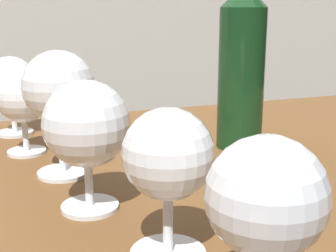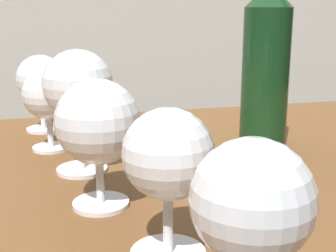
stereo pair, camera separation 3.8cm
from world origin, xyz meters
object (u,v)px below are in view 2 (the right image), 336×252
object	(u,v)px
wine_glass_amber	(48,96)
wine_bottle	(266,63)
wine_glass_pinot	(98,124)
wine_glass_cabernet	(252,204)
wine_glass_port	(78,88)
wine_glass_white	(41,80)
wine_glass_chardonnay	(168,157)

from	to	relation	value
wine_glass_amber	wine_bottle	distance (m)	0.33
wine_glass_pinot	wine_glass_cabernet	bearing A→B (deg)	-73.12
wine_glass_port	wine_bottle	xyz separation A→B (m)	(0.28, 0.03, 0.02)
wine_glass_pinot	wine_glass_white	bearing A→B (deg)	100.02
wine_glass_chardonnay	wine_bottle	world-z (taller)	wine_bottle
wine_glass_cabernet	wine_bottle	world-z (taller)	wine_bottle
wine_glass_cabernet	wine_glass_white	xyz separation A→B (m)	(-0.13, 0.58, -0.00)
wine_glass_chardonnay	wine_glass_white	bearing A→B (deg)	102.72
wine_glass_pinot	wine_glass_port	bearing A→B (deg)	95.77
wine_glass_amber	wine_glass_white	world-z (taller)	wine_glass_white
wine_glass_chardonnay	wine_glass_port	size ratio (longest dim) A/B	0.83
wine_glass_chardonnay	wine_glass_amber	xyz separation A→B (m)	(-0.10, 0.35, -0.01)
wine_glass_pinot	wine_bottle	world-z (taller)	wine_bottle
wine_glass_port	wine_glass_white	xyz separation A→B (m)	(-0.05, 0.23, -0.02)
wine_glass_amber	wine_glass_chardonnay	bearing A→B (deg)	-74.85
wine_glass_chardonnay	wine_glass_port	world-z (taller)	wine_glass_port
wine_glass_cabernet	wine_glass_white	bearing A→B (deg)	102.82
wine_glass_chardonnay	wine_glass_amber	size ratio (longest dim) A/B	1.07
wine_glass_cabernet	wine_glass_chardonnay	world-z (taller)	wine_glass_cabernet
wine_glass_cabernet	wine_glass_port	size ratio (longest dim) A/B	0.84
wine_glass_amber	wine_bottle	world-z (taller)	wine_bottle
wine_glass_cabernet	wine_glass_port	distance (m)	0.36
wine_glass_port	wine_glass_amber	distance (m)	0.12
wine_glass_cabernet	wine_glass_chardonnay	size ratio (longest dim) A/B	1.02
wine_glass_chardonnay	wine_glass_white	distance (m)	0.49
wine_glass_chardonnay	wine_glass_white	xyz separation A→B (m)	(-0.11, 0.47, -0.00)
wine_glass_chardonnay	wine_glass_white	world-z (taller)	same
wine_glass_port	wine_glass_pinot	bearing A→B (deg)	-84.23
wine_glass_port	wine_glass_amber	size ratio (longest dim) A/B	1.29
wine_glass_cabernet	wine_glass_white	size ratio (longest dim) A/B	1.02
wine_glass_cabernet	wine_glass_pinot	bearing A→B (deg)	106.88
wine_glass_chardonnay	wine_bottle	xyz separation A→B (m)	(0.22, 0.28, 0.04)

